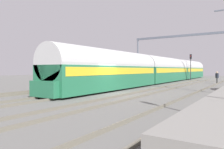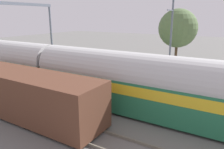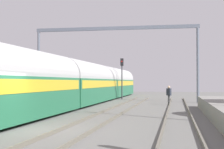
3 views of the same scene
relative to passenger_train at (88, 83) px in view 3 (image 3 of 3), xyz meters
The scene contains 8 objects.
ground 19.20m from the passenger_train, 83.57° to the right, with size 120.00×120.00×0.00m, color slate.
track_east 19.54m from the passenger_train, 77.30° to the right, with size 1.51×60.00×0.16m.
track_far_east 20.90m from the passenger_train, 65.74° to the right, with size 1.52×60.00×0.16m.
passenger_train is the anchor object (origin of this frame).
freight_car 10.16m from the passenger_train, 114.92° to the right, with size 2.80×13.00×2.70m.
person_crossing 7.87m from the passenger_train, ahead, with size 0.46×0.43×1.73m.
railway_signal_far 9.26m from the passenger_train, 77.95° to the left, with size 0.36×0.30×4.93m.
catenary_gantry 5.31m from the passenger_train, 52.61° to the left, with size 17.23×0.28×7.86m.
Camera 3 is at (6.26, -14.21, 2.09)m, focal length 56.34 mm.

